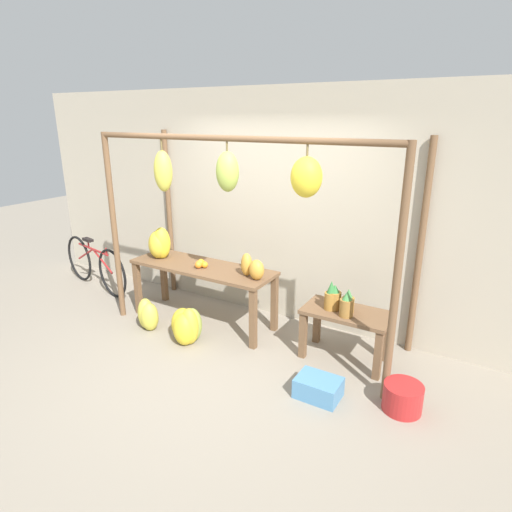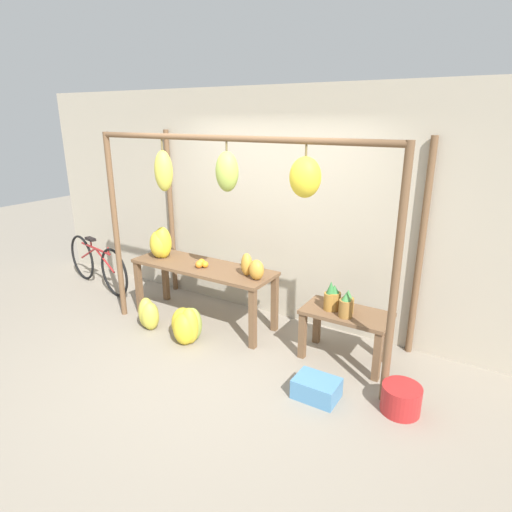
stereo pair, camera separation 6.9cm
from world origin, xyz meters
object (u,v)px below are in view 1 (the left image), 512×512
at_px(parked_bicycle, 95,264).
at_px(papaya_pile, 252,267).
at_px(banana_pile_ground_right, 187,326).
at_px(pineapple_cluster, 339,301).
at_px(banana_pile_ground_left, 148,315).
at_px(fruit_crate_white, 318,388).
at_px(banana_pile_on_table, 160,245).
at_px(orange_pile, 201,264).
at_px(blue_bucket, 403,397).

relative_size(parked_bicycle, papaya_pile, 4.78).
bearing_deg(banana_pile_ground_right, parked_bicycle, 165.40).
height_order(pineapple_cluster, banana_pile_ground_left, pineapple_cluster).
distance_m(banana_pile_ground_left, fruit_crate_white, 2.31).
relative_size(banana_pile_ground_right, fruit_crate_white, 1.11).
bearing_deg(banana_pile_on_table, fruit_crate_white, -14.95).
distance_m(orange_pile, blue_bucket, 2.65).
bearing_deg(blue_bucket, banana_pile_on_table, 171.81).
xyz_separation_m(banana_pile_ground_left, banana_pile_ground_right, (0.62, -0.02, 0.03)).
distance_m(orange_pile, pineapple_cluster, 1.73).
bearing_deg(orange_pile, banana_pile_ground_right, -73.40).
bearing_deg(orange_pile, banana_pile_ground_left, -137.16).
xyz_separation_m(orange_pile, fruit_crate_white, (1.82, -0.64, -0.69)).
bearing_deg(orange_pile, pineapple_cluster, 1.73).
bearing_deg(blue_bucket, pineapple_cluster, 148.37).
bearing_deg(banana_pile_on_table, parked_bicycle, 176.49).
bearing_deg(fruit_crate_white, orange_pile, 160.58).
bearing_deg(parked_bicycle, banana_pile_on_table, -3.51).
bearing_deg(banana_pile_on_table, blue_bucket, -8.19).
xyz_separation_m(banana_pile_ground_right, parked_bicycle, (-2.21, 0.58, 0.17)).
distance_m(banana_pile_on_table, banana_pile_ground_right, 1.18).
bearing_deg(pineapple_cluster, parked_bicycle, 179.19).
height_order(banana_pile_on_table, parked_bicycle, banana_pile_on_table).
distance_m(blue_bucket, papaya_pile, 2.00).
bearing_deg(parked_bicycle, banana_pile_ground_right, -14.60).
relative_size(pineapple_cluster, fruit_crate_white, 0.82).
distance_m(blue_bucket, parked_bicycle, 4.64).
xyz_separation_m(banana_pile_ground_left, fruit_crate_white, (2.30, -0.20, -0.08)).
bearing_deg(blue_bucket, banana_pile_ground_left, -179.87).
relative_size(banana_pile_ground_right, parked_bicycle, 0.27).
bearing_deg(banana_pile_ground_right, orange_pile, 106.60).
bearing_deg(pineapple_cluster, blue_bucket, -31.63).
relative_size(blue_bucket, papaya_pile, 0.98).
height_order(orange_pile, banana_pile_ground_right, orange_pile).
relative_size(banana_pile_ground_right, blue_bucket, 1.30).
height_order(banana_pile_ground_left, blue_bucket, banana_pile_ground_left).
height_order(orange_pile, papaya_pile, papaya_pile).
distance_m(pineapple_cluster, banana_pile_ground_right, 1.74).
distance_m(orange_pile, banana_pile_ground_right, 0.76).
height_order(orange_pile, parked_bicycle, orange_pile).
relative_size(pineapple_cluster, banana_pile_ground_left, 0.85).
bearing_deg(papaya_pile, banana_pile_on_table, 179.51).
bearing_deg(parked_bicycle, blue_bucket, -6.76).
relative_size(banana_pile_on_table, parked_bicycle, 0.24).
xyz_separation_m(banana_pile_ground_right, papaya_pile, (0.58, 0.48, 0.66)).
xyz_separation_m(banana_pile_on_table, orange_pile, (0.65, -0.02, -0.13)).
height_order(blue_bucket, papaya_pile, papaya_pile).
bearing_deg(papaya_pile, orange_pile, -179.43).
xyz_separation_m(banana_pile_on_table, banana_pile_ground_right, (0.79, -0.49, -0.71)).
xyz_separation_m(orange_pile, banana_pile_ground_right, (0.14, -0.47, -0.58)).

